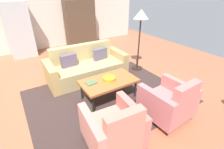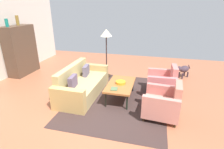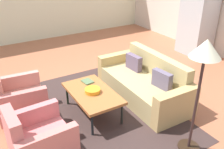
# 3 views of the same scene
# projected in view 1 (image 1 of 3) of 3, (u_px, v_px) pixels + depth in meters

# --- Properties ---
(ground_plane) EXTENTS (10.32, 10.32, 0.00)m
(ground_plane) POSITION_uv_depth(u_px,v_px,m) (77.00, 89.00, 4.10)
(ground_plane) COLOR #A76041
(wall_back) EXTENTS (8.60, 0.12, 2.80)m
(wall_back) POSITION_uv_depth(u_px,v_px,m) (36.00, 12.00, 6.18)
(wall_back) COLOR beige
(wall_back) RESTS_ON ground
(area_rug) EXTENTS (3.40, 2.60, 0.01)m
(area_rug) POSITION_uv_depth(u_px,v_px,m) (108.00, 96.00, 3.84)
(area_rug) COLOR #3A2A28
(area_rug) RESTS_ON ground
(couch) EXTENTS (2.11, 0.93, 0.86)m
(couch) POSITION_uv_depth(u_px,v_px,m) (86.00, 67.00, 4.55)
(couch) COLOR tan
(couch) RESTS_ON ground
(coffee_table) EXTENTS (1.20, 0.70, 0.46)m
(coffee_table) POSITION_uv_depth(u_px,v_px,m) (109.00, 82.00, 3.61)
(coffee_table) COLOR black
(coffee_table) RESTS_ON ground
(armchair_left) EXTENTS (0.86, 0.86, 0.88)m
(armchair_left) POSITION_uv_depth(u_px,v_px,m) (115.00, 130.00, 2.48)
(armchair_left) COLOR #362517
(armchair_left) RESTS_ON ground
(armchair_right) EXTENTS (0.84, 0.84, 0.88)m
(armchair_right) POSITION_uv_depth(u_px,v_px,m) (170.00, 103.00, 3.06)
(armchair_right) COLOR #292714
(armchair_right) RESTS_ON ground
(fruit_bowl) EXTENTS (0.27, 0.27, 0.07)m
(fruit_bowl) POSITION_uv_depth(u_px,v_px,m) (109.00, 79.00, 3.58)
(fruit_bowl) COLOR orange
(fruit_bowl) RESTS_ON coffee_table
(book_stack) EXTENTS (0.24, 0.20, 0.02)m
(book_stack) POSITION_uv_depth(u_px,v_px,m) (91.00, 83.00, 3.47)
(book_stack) COLOR #546D47
(book_stack) RESTS_ON coffee_table
(cabinet) EXTENTS (1.20, 0.51, 1.80)m
(cabinet) POSITION_uv_depth(u_px,v_px,m) (80.00, 23.00, 6.89)
(cabinet) COLOR #4F3B2C
(cabinet) RESTS_ON ground
(refrigerator) EXTENTS (0.80, 0.73, 1.85)m
(refrigerator) POSITION_uv_depth(u_px,v_px,m) (19.00, 30.00, 5.72)
(refrigerator) COLOR #B7BABF
(refrigerator) RESTS_ON ground
(floor_lamp) EXTENTS (0.40, 0.40, 1.72)m
(floor_lamp) POSITION_uv_depth(u_px,v_px,m) (141.00, 20.00, 4.48)
(floor_lamp) COLOR black
(floor_lamp) RESTS_ON ground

